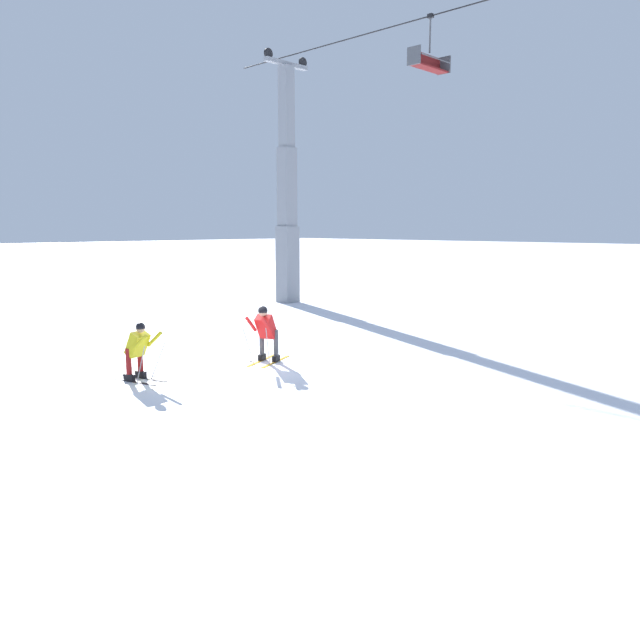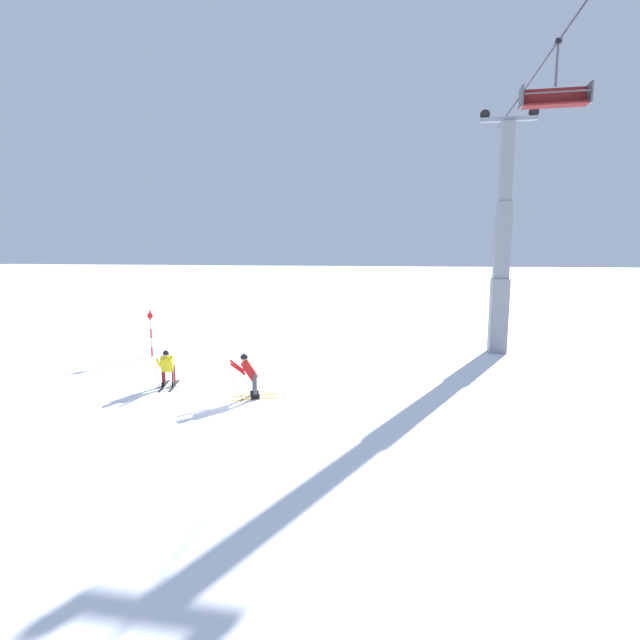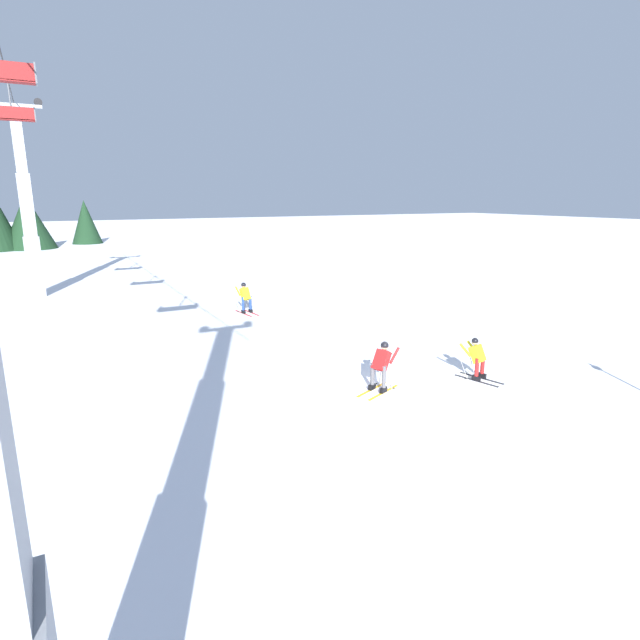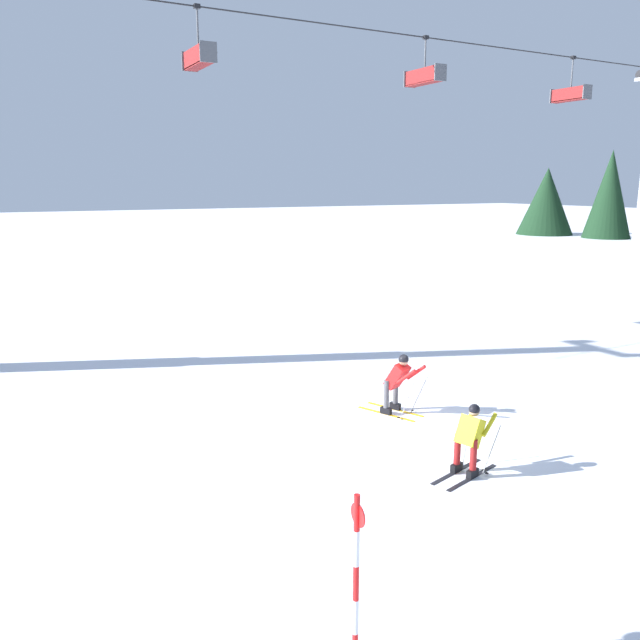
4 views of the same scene
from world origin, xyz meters
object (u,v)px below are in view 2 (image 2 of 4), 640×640
(chairlift_seat_nearest, at_px, (554,97))
(trail_marker_pole, at_px, (151,332))
(lift_tower_near, at_px, (502,256))
(skier_carving_main, at_px, (249,372))
(skier_distant_uphill, at_px, (167,366))

(chairlift_seat_nearest, height_order, trail_marker_pole, chairlift_seat_nearest)
(lift_tower_near, relative_size, trail_marker_pole, 5.20)
(skier_carving_main, height_order, skier_distant_uphill, skier_carving_main)
(skier_carving_main, relative_size, lift_tower_near, 0.16)
(chairlift_seat_nearest, bearing_deg, skier_distant_uphill, -85.74)
(chairlift_seat_nearest, bearing_deg, lift_tower_near, 180.00)
(lift_tower_near, height_order, trail_marker_pole, lift_tower_near)
(skier_carving_main, distance_m, chairlift_seat_nearest, 12.96)
(skier_carving_main, height_order, lift_tower_near, lift_tower_near)
(chairlift_seat_nearest, bearing_deg, trail_marker_pole, -102.82)
(trail_marker_pole, distance_m, skier_distant_uphill, 5.65)
(skier_carving_main, bearing_deg, lift_tower_near, 134.65)
(chairlift_seat_nearest, xyz_separation_m, skier_distant_uphill, (0.95, -12.78, -8.84))
(chairlift_seat_nearest, distance_m, trail_marker_pole, 18.48)
(chairlift_seat_nearest, relative_size, skier_distant_uphill, 1.20)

